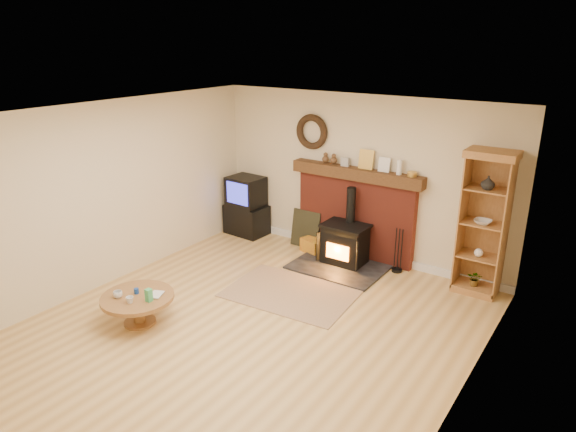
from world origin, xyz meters
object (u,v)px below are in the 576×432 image
Objects in this scene: curio_cabinet at (484,223)px; coffee_table at (138,301)px; wood_stove at (344,246)px; tv_unit at (246,207)px.

curio_cabinet is 4.66m from coffee_table.
wood_stove is at bearing -171.66° from curio_cabinet.
tv_unit is 3.32m from coffee_table.
curio_cabinet is at bearing 45.59° from coffee_table.
tv_unit is 4.11m from curio_cabinet.
wood_stove reaches higher than coffee_table.
curio_cabinet reaches higher than coffee_table.
tv_unit is at bearing -178.77° from curio_cabinet.
tv_unit is at bearing 104.86° from coffee_table.
curio_cabinet is (1.97, 0.29, 0.70)m from wood_stove.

